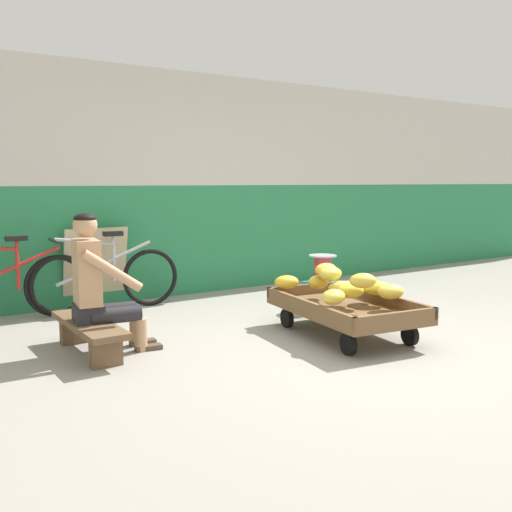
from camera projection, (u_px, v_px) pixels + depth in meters
ground_plane at (347, 353)px, 4.77m from camera, size 80.00×80.00×0.00m
back_wall at (176, 185)px, 7.16m from camera, size 16.00×0.30×2.68m
banana_cart at (345, 310)px, 5.26m from camera, size 1.02×1.54×0.36m
banana_pile at (343, 284)px, 5.31m from camera, size 0.90×1.15×0.26m
low_bench at (89, 330)px, 4.71m from camera, size 0.30×1.10×0.27m
vendor_seated at (99, 284)px, 4.70m from camera, size 0.71×0.54×1.14m
plastic_crate at (322, 295)px, 6.41m from camera, size 0.36×0.28×0.30m
weighing_scale at (323, 268)px, 6.37m from camera, size 0.30×0.30×0.29m
bicycle_near_left at (8, 287)px, 5.76m from camera, size 1.66×0.48×0.86m
bicycle_far_left at (105, 278)px, 6.28m from camera, size 1.66×0.48×0.86m
sign_board at (95, 267)px, 6.49m from camera, size 0.70×0.22×0.88m
shopping_bag at (351, 301)px, 6.24m from camera, size 0.18×0.12×0.24m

